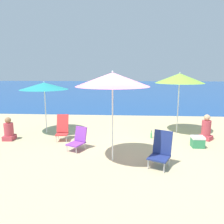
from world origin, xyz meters
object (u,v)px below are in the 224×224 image
at_px(beach_umbrella_pink, 113,80).
at_px(water_bottle, 151,135).
at_px(cooler_box, 198,142).
at_px(beach_umbrella_teal, 44,86).
at_px(beach_chair_navy, 161,149).
at_px(beach_chair_purple, 78,139).
at_px(person_seated_far, 206,129).
at_px(beach_chair_red, 62,128).
at_px(beach_umbrella_lime, 180,78).
at_px(person_seated_near, 9,131).

relative_size(beach_umbrella_pink, water_bottle, 8.56).
bearing_deg(cooler_box, water_bottle, 148.21).
xyz_separation_m(beach_umbrella_teal, water_bottle, (4.03, -0.45, -1.72)).
relative_size(beach_chair_navy, cooler_box, 2.33).
distance_m(beach_chair_purple, person_seated_far, 4.46).
relative_size(beach_chair_red, cooler_box, 2.29).
bearing_deg(person_seated_far, beach_chair_navy, -176.54).
distance_m(beach_umbrella_lime, beach_umbrella_pink, 3.76).
relative_size(beach_umbrella_teal, beach_umbrella_pink, 0.84).
bearing_deg(beach_umbrella_pink, water_bottle, 58.84).
height_order(beach_chair_purple, cooler_box, beach_chair_purple).
bearing_deg(water_bottle, beach_chair_purple, -151.69).
bearing_deg(beach_chair_red, beach_umbrella_lime, 9.70).
bearing_deg(beach_umbrella_lime, beach_umbrella_pink, -128.82).
xyz_separation_m(beach_umbrella_pink, beach_chair_purple, (-1.12, 0.82, -1.86)).
bearing_deg(beach_chair_navy, water_bottle, 115.89).
relative_size(beach_umbrella_pink, person_seated_far, 2.64).
distance_m(beach_umbrella_lime, beach_umbrella_teal, 5.15).
height_order(beach_umbrella_pink, person_seated_far, beach_umbrella_pink).
bearing_deg(person_seated_near, water_bottle, 3.14).
height_order(beach_umbrella_lime, beach_umbrella_teal, beach_umbrella_lime).
distance_m(person_seated_near, water_bottle, 5.06).
bearing_deg(beach_chair_purple, beach_chair_navy, 1.11).
relative_size(beach_chair_red, water_bottle, 3.15).
height_order(beach_chair_purple, person_seated_far, person_seated_far).
xyz_separation_m(beach_chair_purple, beach_chair_navy, (2.37, -1.05, 0.11)).
bearing_deg(beach_umbrella_lime, person_seated_near, -167.62).
relative_size(beach_umbrella_teal, water_bottle, 7.15).
height_order(beach_chair_purple, beach_chair_red, beach_chair_red).
height_order(beach_chair_navy, beach_chair_red, beach_chair_navy).
bearing_deg(beach_chair_purple, beach_umbrella_lime, 56.30).
height_order(beach_umbrella_lime, beach_umbrella_pink, beach_umbrella_pink).
bearing_deg(person_seated_far, person_seated_near, 137.34).
xyz_separation_m(beach_umbrella_pink, cooler_box, (2.64, 1.25, -2.00)).
bearing_deg(water_bottle, beach_umbrella_pink, -121.16).
distance_m(beach_umbrella_lime, person_seated_near, 6.51).
bearing_deg(beach_chair_purple, beach_chair_red, 154.96).
relative_size(beach_chair_purple, person_seated_far, 0.77).
bearing_deg(cooler_box, person_seated_near, 176.98).
bearing_deg(beach_umbrella_pink, beach_chair_purple, 143.83).
bearing_deg(person_seated_far, beach_chair_red, 137.28).
bearing_deg(beach_umbrella_teal, beach_chair_red, -43.08).
height_order(beach_umbrella_teal, person_seated_far, beach_umbrella_teal).
bearing_deg(cooler_box, person_seated_far, 56.67).
bearing_deg(beach_chair_purple, water_bottle, 53.27).
height_order(beach_umbrella_pink, beach_chair_navy, beach_umbrella_pink).
xyz_separation_m(beach_umbrella_teal, person_seated_near, (-0.99, -0.96, -1.50)).
xyz_separation_m(beach_umbrella_pink, person_seated_far, (3.17, 2.06, -1.80)).
xyz_separation_m(beach_umbrella_lime, beach_chair_red, (-4.24, -1.21, -1.68)).
height_order(beach_umbrella_teal, person_seated_near, beach_umbrella_teal).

